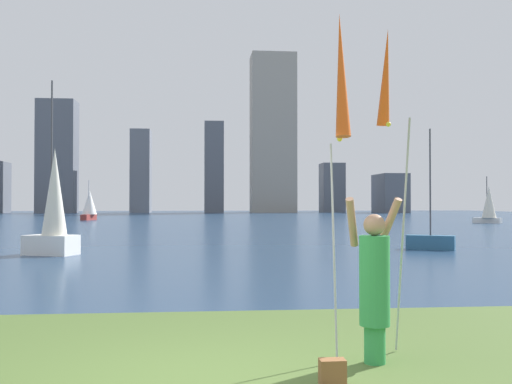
# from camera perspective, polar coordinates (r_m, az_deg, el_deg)

# --- Properties ---
(ground) EXTENTS (120.00, 138.00, 0.12)m
(ground) POSITION_cam_1_polar(r_m,az_deg,el_deg) (56.65, -5.41, -2.86)
(ground) COLOR #4C662D
(person) EXTENTS (0.66, 0.49, 1.80)m
(person) POSITION_cam_1_polar(r_m,az_deg,el_deg) (6.56, 11.44, -8.50)
(person) COLOR green
(person) RESTS_ON ground
(kite_flag_left) EXTENTS (0.16, 0.69, 3.79)m
(kite_flag_left) POSITION_cam_1_polar(r_m,az_deg,el_deg) (6.40, 8.27, 10.61)
(kite_flag_left) COLOR #B2B2B7
(kite_flag_left) RESTS_ON ground
(kite_flag_right) EXTENTS (0.16, 1.04, 3.87)m
(kite_flag_right) POSITION_cam_1_polar(r_m,az_deg,el_deg) (7.52, 12.56, 10.12)
(kite_flag_right) COLOR #B2B2B7
(kite_flag_right) RESTS_ON ground
(bag) EXTENTS (0.25, 0.16, 0.25)m
(bag) POSITION_cam_1_polar(r_m,az_deg,el_deg) (5.86, 7.45, -17.02)
(bag) COLOR brown
(bag) RESTS_ON ground
(sailboat_1) EXTENTS (1.88, 1.47, 5.83)m
(sailboat_1) POSITION_cam_1_polar(r_m,az_deg,el_deg) (20.63, -19.11, -1.63)
(sailboat_1) COLOR white
(sailboat_1) RESTS_ON ground
(sailboat_2) EXTENTS (1.96, 2.16, 3.99)m
(sailboat_2) POSITION_cam_1_polar(r_m,az_deg,el_deg) (53.52, 21.70, -1.14)
(sailboat_2) COLOR white
(sailboat_2) RESTS_ON ground
(sailboat_5) EXTENTS (1.76, 1.29, 4.50)m
(sailboat_5) POSITION_cam_1_polar(r_m,az_deg,el_deg) (22.72, 16.62, -4.56)
(sailboat_5) COLOR #2D6084
(sailboat_5) RESTS_ON ground
(sailboat_8) EXTENTS (1.67, 2.96, 3.97)m
(sailboat_8) POSITION_cam_1_polar(r_m,az_deg,el_deg) (61.05, -15.90, -1.21)
(sailboat_8) COLOR maroon
(sailboat_8) RESTS_ON ground
(skyline_tower_1) EXTENTS (6.12, 4.79, 18.74)m
(skyline_tower_1) POSITION_cam_1_polar(r_m,az_deg,el_deg) (102.98, -18.77, 3.26)
(skyline_tower_1) COLOR #565B66
(skyline_tower_1) RESTS_ON ground
(skyline_tower_2) EXTENTS (3.37, 4.86, 14.48)m
(skyline_tower_2) POSITION_cam_1_polar(r_m,az_deg,el_deg) (104.71, -11.13, 1.98)
(skyline_tower_2) COLOR slate
(skyline_tower_2) RESTS_ON ground
(skyline_tower_3) EXTENTS (3.32, 4.52, 15.88)m
(skyline_tower_3) POSITION_cam_1_polar(r_m,az_deg,el_deg) (103.32, -4.12, 2.40)
(skyline_tower_3) COLOR #565B66
(skyline_tower_3) RESTS_ON ground
(skyline_tower_4) EXTENTS (7.77, 5.90, 27.82)m
(skyline_tower_4) POSITION_cam_1_polar(r_m,az_deg,el_deg) (103.80, 1.65, 5.69)
(skyline_tower_4) COLOR gray
(skyline_tower_4) RESTS_ON ground
(skyline_tower_5) EXTENTS (4.00, 4.35, 8.83)m
(skyline_tower_5) POSITION_cam_1_polar(r_m,az_deg,el_deg) (106.54, 7.41, 0.40)
(skyline_tower_5) COLOR #565B66
(skyline_tower_5) RESTS_ON ground
(skyline_tower_6) EXTENTS (4.44, 7.90, 6.69)m
(skyline_tower_6) POSITION_cam_1_polar(r_m,az_deg,el_deg) (104.35, 12.93, -0.14)
(skyline_tower_6) COLOR #565B66
(skyline_tower_6) RESTS_ON ground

